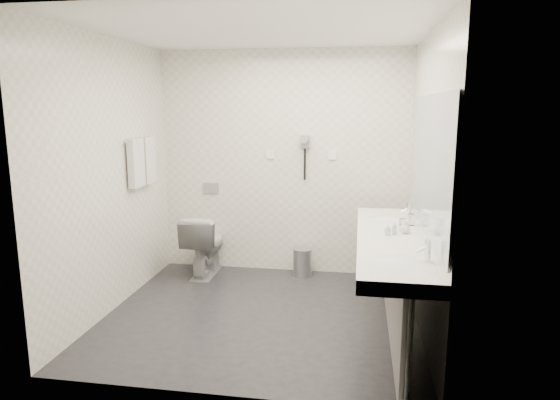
# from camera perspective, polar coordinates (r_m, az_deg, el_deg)

# --- Properties ---
(floor) EXTENTS (2.80, 2.80, 0.00)m
(floor) POSITION_cam_1_polar(r_m,az_deg,el_deg) (4.64, -2.18, -13.14)
(floor) COLOR #232227
(floor) RESTS_ON ground
(ceiling) EXTENTS (2.80, 2.80, 0.00)m
(ceiling) POSITION_cam_1_polar(r_m,az_deg,el_deg) (4.29, -2.43, 19.08)
(ceiling) COLOR white
(ceiling) RESTS_ON wall_back
(wall_back) EXTENTS (2.80, 0.00, 2.80)m
(wall_back) POSITION_cam_1_polar(r_m,az_deg,el_deg) (5.56, 0.37, 4.26)
(wall_back) COLOR silver
(wall_back) RESTS_ON floor
(wall_front) EXTENTS (2.80, 0.00, 2.80)m
(wall_front) POSITION_cam_1_polar(r_m,az_deg,el_deg) (3.05, -7.18, -1.25)
(wall_front) COLOR silver
(wall_front) RESTS_ON floor
(wall_left) EXTENTS (0.00, 2.60, 2.60)m
(wall_left) POSITION_cam_1_polar(r_m,az_deg,el_deg) (4.77, -19.04, 2.59)
(wall_left) COLOR silver
(wall_left) RESTS_ON floor
(wall_right) EXTENTS (0.00, 2.60, 2.60)m
(wall_right) POSITION_cam_1_polar(r_m,az_deg,el_deg) (4.24, 16.59, 1.78)
(wall_right) COLOR silver
(wall_right) RESTS_ON floor
(vanity_counter) EXTENTS (0.55, 2.20, 0.10)m
(vanity_counter) POSITION_cam_1_polar(r_m,az_deg,el_deg) (4.11, 12.78, -4.74)
(vanity_counter) COLOR white
(vanity_counter) RESTS_ON floor
(vanity_panel) EXTENTS (0.03, 2.15, 0.75)m
(vanity_panel) POSITION_cam_1_polar(r_m,az_deg,el_deg) (4.24, 12.89, -10.28)
(vanity_panel) COLOR gray
(vanity_panel) RESTS_ON floor
(vanity_post_near) EXTENTS (0.06, 0.06, 0.75)m
(vanity_post_near) POSITION_cam_1_polar(r_m,az_deg,el_deg) (3.30, 14.56, -16.74)
(vanity_post_near) COLOR silver
(vanity_post_near) RESTS_ON floor
(vanity_post_far) EXTENTS (0.06, 0.06, 0.75)m
(vanity_post_far) POSITION_cam_1_polar(r_m,az_deg,el_deg) (5.23, 12.53, -6.22)
(vanity_post_far) COLOR silver
(vanity_post_far) RESTS_ON floor
(mirror) EXTENTS (0.02, 2.20, 1.05)m
(mirror) POSITION_cam_1_polar(r_m,az_deg,el_deg) (4.02, 16.88, 4.16)
(mirror) COLOR #B2BCC6
(mirror) RESTS_ON wall_right
(basin_near) EXTENTS (0.40, 0.31, 0.05)m
(basin_near) POSITION_cam_1_polar(r_m,az_deg,el_deg) (3.48, 13.44, -7.01)
(basin_near) COLOR white
(basin_near) RESTS_ON vanity_counter
(basin_far) EXTENTS (0.40, 0.31, 0.05)m
(basin_far) POSITION_cam_1_polar(r_m,az_deg,el_deg) (4.73, 12.34, -2.24)
(basin_far) COLOR white
(basin_far) RESTS_ON vanity_counter
(faucet_near) EXTENTS (0.04, 0.04, 0.15)m
(faucet_near) POSITION_cam_1_polar(r_m,az_deg,el_deg) (3.47, 16.73, -5.65)
(faucet_near) COLOR silver
(faucet_near) RESTS_ON vanity_counter
(faucet_far) EXTENTS (0.04, 0.04, 0.15)m
(faucet_far) POSITION_cam_1_polar(r_m,az_deg,el_deg) (4.73, 14.75, -1.24)
(faucet_far) COLOR silver
(faucet_far) RESTS_ON vanity_counter
(soap_bottle_a) EXTENTS (0.05, 0.05, 0.09)m
(soap_bottle_a) POSITION_cam_1_polar(r_m,az_deg,el_deg) (4.09, 12.38, -3.38)
(soap_bottle_a) COLOR silver
(soap_bottle_a) RESTS_ON vanity_counter
(soap_bottle_b) EXTENTS (0.11, 0.11, 0.10)m
(soap_bottle_b) POSITION_cam_1_polar(r_m,az_deg,el_deg) (4.19, 14.35, -3.10)
(soap_bottle_b) COLOR silver
(soap_bottle_b) RESTS_ON vanity_counter
(soap_bottle_c) EXTENTS (0.05, 0.05, 0.11)m
(soap_bottle_c) POSITION_cam_1_polar(r_m,az_deg,el_deg) (4.13, 13.14, -3.19)
(soap_bottle_c) COLOR silver
(soap_bottle_c) RESTS_ON vanity_counter
(glass_left) EXTENTS (0.06, 0.06, 0.11)m
(glass_left) POSITION_cam_1_polar(r_m,az_deg,el_deg) (4.26, 13.99, -2.79)
(glass_left) COLOR silver
(glass_left) RESTS_ON vanity_counter
(glass_right) EXTENTS (0.06, 0.06, 0.10)m
(glass_right) POSITION_cam_1_polar(r_m,az_deg,el_deg) (4.48, 14.96, -2.21)
(glass_right) COLOR silver
(glass_right) RESTS_ON vanity_counter
(toilet) EXTENTS (0.39, 0.69, 0.70)m
(toilet) POSITION_cam_1_polar(r_m,az_deg,el_deg) (5.63, -8.73, -5.13)
(toilet) COLOR white
(toilet) RESTS_ON floor
(flush_plate) EXTENTS (0.18, 0.02, 0.12)m
(flush_plate) POSITION_cam_1_polar(r_m,az_deg,el_deg) (5.78, -8.02, 1.40)
(flush_plate) COLOR #B2B5BA
(flush_plate) RESTS_ON wall_back
(pedal_bin) EXTENTS (0.25, 0.25, 0.30)m
(pedal_bin) POSITION_cam_1_polar(r_m,az_deg,el_deg) (5.59, 2.61, -7.26)
(pedal_bin) COLOR #B2B5BA
(pedal_bin) RESTS_ON floor
(bin_lid) EXTENTS (0.21, 0.21, 0.02)m
(bin_lid) POSITION_cam_1_polar(r_m,az_deg,el_deg) (5.55, 2.63, -5.72)
(bin_lid) COLOR #B2B5BA
(bin_lid) RESTS_ON pedal_bin
(towel_rail) EXTENTS (0.02, 0.62, 0.02)m
(towel_rail) POSITION_cam_1_polar(r_m,az_deg,el_deg) (5.20, -15.90, 6.73)
(towel_rail) COLOR silver
(towel_rail) RESTS_ON wall_left
(towel_near) EXTENTS (0.07, 0.24, 0.48)m
(towel_near) POSITION_cam_1_polar(r_m,az_deg,el_deg) (5.09, -16.34, 4.14)
(towel_near) COLOR silver
(towel_near) RESTS_ON towel_rail
(towel_far) EXTENTS (0.07, 0.24, 0.48)m
(towel_far) POSITION_cam_1_polar(r_m,az_deg,el_deg) (5.35, -15.05, 4.50)
(towel_far) COLOR silver
(towel_far) RESTS_ON towel_rail
(dryer_cradle) EXTENTS (0.10, 0.04, 0.14)m
(dryer_cradle) POSITION_cam_1_polar(r_m,az_deg,el_deg) (5.47, 2.93, 6.77)
(dryer_cradle) COLOR gray
(dryer_cradle) RESTS_ON wall_back
(dryer_barrel) EXTENTS (0.08, 0.14, 0.08)m
(dryer_barrel) POSITION_cam_1_polar(r_m,az_deg,el_deg) (5.40, 2.86, 7.04)
(dryer_barrel) COLOR gray
(dryer_barrel) RESTS_ON dryer_cradle
(dryer_cord) EXTENTS (0.02, 0.02, 0.35)m
(dryer_cord) POSITION_cam_1_polar(r_m,az_deg,el_deg) (5.48, 2.89, 4.16)
(dryer_cord) COLOR black
(dryer_cord) RESTS_ON dryer_cradle
(switch_plate_a) EXTENTS (0.09, 0.02, 0.09)m
(switch_plate_a) POSITION_cam_1_polar(r_m,az_deg,el_deg) (5.56, -1.18, 5.30)
(switch_plate_a) COLOR white
(switch_plate_a) RESTS_ON wall_back
(switch_plate_b) EXTENTS (0.09, 0.02, 0.09)m
(switch_plate_b) POSITION_cam_1_polar(r_m,az_deg,el_deg) (5.48, 6.07, 5.16)
(switch_plate_b) COLOR white
(switch_plate_b) RESTS_ON wall_back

